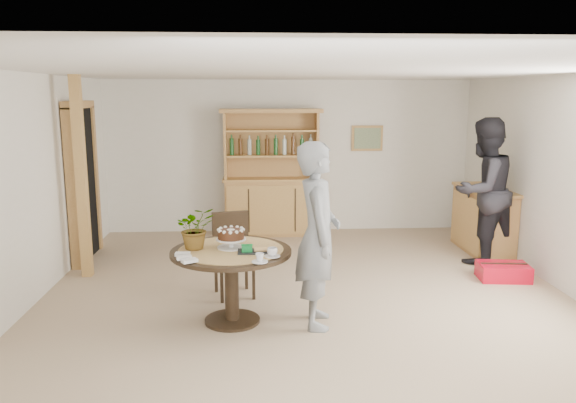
# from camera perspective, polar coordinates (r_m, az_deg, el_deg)

# --- Properties ---
(ground) EXTENTS (7.00, 7.00, 0.00)m
(ground) POSITION_cam_1_polar(r_m,az_deg,el_deg) (6.22, 2.10, -10.54)
(ground) COLOR tan
(ground) RESTS_ON ground
(room_shell) EXTENTS (6.04, 7.04, 2.52)m
(room_shell) POSITION_cam_1_polar(r_m,az_deg,el_deg) (5.82, 2.24, 5.65)
(room_shell) COLOR white
(room_shell) RESTS_ON ground
(doorway) EXTENTS (0.13, 1.10, 2.18)m
(doorway) POSITION_cam_1_polar(r_m,az_deg,el_deg) (8.20, -20.18, 2.04)
(doorway) COLOR black
(doorway) RESTS_ON ground
(pine_post) EXTENTS (0.12, 0.12, 2.50)m
(pine_post) POSITION_cam_1_polar(r_m,az_deg,el_deg) (7.35, -20.25, 2.22)
(pine_post) COLOR tan
(pine_post) RESTS_ON ground
(hutch) EXTENTS (1.62, 0.54, 2.04)m
(hutch) POSITION_cam_1_polar(r_m,az_deg,el_deg) (9.14, -1.69, 0.90)
(hutch) COLOR tan
(hutch) RESTS_ON ground
(sideboard) EXTENTS (0.54, 1.26, 0.94)m
(sideboard) POSITION_cam_1_polar(r_m,az_deg,el_deg) (8.63, 19.22, -1.77)
(sideboard) COLOR tan
(sideboard) RESTS_ON ground
(dining_table) EXTENTS (1.20, 1.20, 0.76)m
(dining_table) POSITION_cam_1_polar(r_m,az_deg,el_deg) (5.64, -5.78, -6.36)
(dining_table) COLOR black
(dining_table) RESTS_ON ground
(dining_chair) EXTENTS (0.51, 0.51, 0.95)m
(dining_chair) POSITION_cam_1_polar(r_m,az_deg,el_deg) (6.45, -5.65, -4.78)
(dining_chair) COLOR black
(dining_chair) RESTS_ON ground
(birthday_cake) EXTENTS (0.30, 0.30, 0.20)m
(birthday_cake) POSITION_cam_1_polar(r_m,az_deg,el_deg) (5.61, -5.82, -3.49)
(birthday_cake) COLOR white
(birthday_cake) RESTS_ON dining_table
(flower_vase) EXTENTS (0.47, 0.44, 0.42)m
(flower_vase) POSITION_cam_1_polar(r_m,az_deg,el_deg) (5.61, -9.41, -2.65)
(flower_vase) COLOR #3F7233
(flower_vase) RESTS_ON dining_table
(gift_tray) EXTENTS (0.30, 0.20, 0.08)m
(gift_tray) POSITION_cam_1_polar(r_m,az_deg,el_deg) (5.46, -3.61, -4.91)
(gift_tray) COLOR black
(gift_tray) RESTS_ON dining_table
(coffee_cup_a) EXTENTS (0.15, 0.15, 0.09)m
(coffee_cup_a) POSITION_cam_1_polar(r_m,az_deg,el_deg) (5.31, -1.61, -5.20)
(coffee_cup_a) COLOR silver
(coffee_cup_a) RESTS_ON dining_table
(coffee_cup_b) EXTENTS (0.15, 0.15, 0.08)m
(coffee_cup_b) POSITION_cam_1_polar(r_m,az_deg,el_deg) (5.15, -2.89, -5.79)
(coffee_cup_b) COLOR silver
(coffee_cup_b) RESTS_ON dining_table
(napkins) EXTENTS (0.24, 0.33, 0.03)m
(napkins) POSITION_cam_1_polar(r_m,az_deg,el_deg) (5.32, -10.39, -5.61)
(napkins) COLOR white
(napkins) RESTS_ON dining_table
(teen_boy) EXTENTS (0.48, 0.69, 1.83)m
(teen_boy) POSITION_cam_1_polar(r_m,az_deg,el_deg) (5.48, 3.04, -3.43)
(teen_boy) COLOR gray
(teen_boy) RESTS_ON ground
(adult_person) EXTENTS (1.20, 1.11, 1.97)m
(adult_person) POSITION_cam_1_polar(r_m,az_deg,el_deg) (8.00, 19.20, 1.02)
(adult_person) COLOR black
(adult_person) RESTS_ON ground
(red_suitcase) EXTENTS (0.64, 0.46, 0.21)m
(red_suitcase) POSITION_cam_1_polar(r_m,az_deg,el_deg) (7.51, 21.03, -6.67)
(red_suitcase) COLOR red
(red_suitcase) RESTS_ON ground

